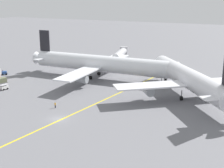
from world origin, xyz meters
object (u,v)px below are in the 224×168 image
at_px(airliner_at_gate_left, 103,64).
at_px(gse_container_dolly_flat, 2,81).
at_px(airliner_being_pushed, 189,79).
at_px(pushback_tug, 154,71).
at_px(gse_gpu_cart_small, 4,73).
at_px(gse_baggage_cart_near_cluster, 4,87).
at_px(ground_crew_marshaller_foreground, 55,105).
at_px(jet_bridge, 121,53).

distance_m(airliner_at_gate_left, gse_container_dolly_flat, 35.77).
xyz_separation_m(airliner_at_gate_left, airliner_being_pushed, (33.59, -8.13, 0.24)).
relative_size(pushback_tug, gse_gpu_cart_small, 2.70).
xyz_separation_m(gse_baggage_cart_near_cluster, gse_container_dolly_flat, (-5.76, 4.77, 0.31)).
relative_size(gse_gpu_cart_small, ground_crew_marshaller_foreground, 1.63).
distance_m(gse_baggage_cart_near_cluster, ground_crew_marshaller_foreground, 26.25).
bearing_deg(pushback_tug, jet_bridge, 144.51).
relative_size(airliner_being_pushed, gse_container_dolly_flat, 11.28).
bearing_deg(gse_gpu_cart_small, ground_crew_marshaller_foreground, -28.22).
distance_m(pushback_tug, gse_container_dolly_flat, 56.05).
xyz_separation_m(gse_container_dolly_flat, ground_crew_marshaller_foreground, (31.15, -11.42, -0.34)).
distance_m(pushback_tug, jet_bridge, 26.25).
relative_size(airliner_at_gate_left, airliner_being_pushed, 1.45).
height_order(gse_container_dolly_flat, ground_crew_marshaller_foreground, gse_container_dolly_flat).
relative_size(airliner_at_gate_left, jet_bridge, 2.86).
bearing_deg(airliner_at_gate_left, ground_crew_marshaller_foreground, -83.58).
relative_size(gse_container_dolly_flat, gse_gpu_cart_small, 1.40).
bearing_deg(jet_bridge, gse_gpu_cart_small, -125.58).
xyz_separation_m(airliner_at_gate_left, gse_baggage_cart_near_cluster, (-21.55, -27.50, -4.49)).
height_order(airliner_being_pushed, ground_crew_marshaller_foreground, airliner_being_pushed).
height_order(airliner_being_pushed, gse_baggage_cart_near_cluster, airliner_being_pushed).
bearing_deg(gse_container_dolly_flat, pushback_tug, 41.37).
bearing_deg(jet_bridge, gse_container_dolly_flat, -111.76).
bearing_deg(jet_bridge, pushback_tug, -35.49).
relative_size(pushback_tug, gse_baggage_cart_near_cluster, 2.42).
height_order(airliner_being_pushed, pushback_tug, airliner_being_pushed).
relative_size(airliner_at_gate_left, ground_crew_marshaller_foreground, 37.56).
distance_m(pushback_tug, gse_baggage_cart_near_cluster, 55.38).
xyz_separation_m(airliner_at_gate_left, gse_gpu_cart_small, (-36.50, -12.50, -4.56)).
xyz_separation_m(pushback_tug, gse_gpu_cart_small, (-51.25, -26.83, -0.43)).
bearing_deg(ground_crew_marshaller_foreground, gse_baggage_cart_near_cluster, 165.32).
relative_size(gse_gpu_cart_small, jet_bridge, 0.12).
height_order(airliner_at_gate_left, gse_container_dolly_flat, airliner_at_gate_left).
height_order(airliner_being_pushed, jet_bridge, airliner_being_pushed).
xyz_separation_m(airliner_being_pushed, gse_gpu_cart_small, (-70.09, -4.38, -4.80)).
relative_size(gse_container_dolly_flat, jet_bridge, 0.17).
bearing_deg(gse_baggage_cart_near_cluster, airliner_at_gate_left, 51.92).
xyz_separation_m(airliner_at_gate_left, ground_crew_marshaller_foreground, (3.85, -34.15, -4.52)).
xyz_separation_m(airliner_being_pushed, jet_bridge, (-40.07, 37.59, -1.36)).
height_order(airliner_at_gate_left, gse_baggage_cart_near_cluster, airliner_at_gate_left).
bearing_deg(ground_crew_marshaller_foreground, gse_gpu_cart_small, 151.78).
relative_size(airliner_being_pushed, pushback_tug, 5.86).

